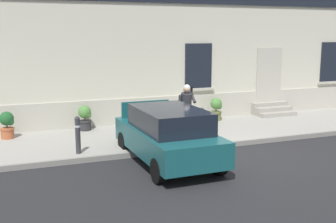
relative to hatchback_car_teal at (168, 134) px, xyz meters
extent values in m
plane|color=#232326|center=(1.88, -0.10, -0.79)|extent=(80.00, 80.00, 0.00)
cube|color=#99968E|center=(1.88, 2.70, -0.71)|extent=(24.00, 3.60, 0.15)
cube|color=gray|center=(1.88, 0.84, -0.71)|extent=(24.00, 0.12, 0.15)
cube|color=beige|center=(1.88, 5.20, 2.96)|extent=(24.00, 1.40, 7.50)
cube|color=#BCB7A8|center=(1.88, 4.48, -0.24)|extent=(24.00, 0.08, 1.10)
cube|color=#1E472D|center=(6.21, 4.47, 0.89)|extent=(1.00, 0.08, 2.10)
cube|color=#BCB7A8|center=(6.21, 4.45, 0.94)|extent=(1.16, 0.06, 2.24)
cube|color=black|center=(3.01, 4.47, 1.41)|extent=(1.10, 0.06, 1.70)
cube|color=#BCB7A8|center=(3.01, 4.44, 0.51)|extent=(1.30, 0.12, 0.10)
cube|color=black|center=(9.41, 4.47, 1.41)|extent=(1.10, 0.06, 1.70)
cube|color=#BCB7A8|center=(9.41, 4.44, 0.51)|extent=(1.30, 0.12, 0.10)
cube|color=#9E998E|center=(6.21, 3.70, -0.56)|extent=(1.62, 0.32, 0.16)
cube|color=#9E998E|center=(6.21, 4.02, -0.48)|extent=(1.62, 0.32, 0.32)
cube|color=#9E998E|center=(6.21, 4.34, -0.40)|extent=(1.62, 0.32, 0.48)
cube|color=#165156|center=(0.00, 0.02, -0.17)|extent=(1.81, 4.03, 0.64)
cube|color=black|center=(0.00, -0.13, 0.43)|extent=(1.58, 2.42, 0.56)
cube|color=black|center=(-0.03, 2.04, -0.39)|extent=(1.66, 0.12, 0.20)
cube|color=yellow|center=(-0.03, 2.04, -0.21)|extent=(0.52, 0.03, 0.12)
cube|color=#B21414|center=(-0.78, 2.02, 0.05)|extent=(0.16, 0.04, 0.18)
cube|color=#B21414|center=(0.72, 2.04, 0.05)|extent=(0.16, 0.04, 0.18)
cube|color=#165156|center=(-0.03, 1.77, 0.33)|extent=(1.49, 0.08, 0.60)
cylinder|color=black|center=(-0.77, -1.39, -0.49)|extent=(0.21, 0.60, 0.60)
cylinder|color=black|center=(0.82, -1.37, -0.49)|extent=(0.21, 0.60, 0.60)
cylinder|color=black|center=(-0.82, 1.41, -0.49)|extent=(0.21, 0.60, 0.60)
cylinder|color=black|center=(0.77, 1.43, -0.49)|extent=(0.21, 0.60, 0.60)
cylinder|color=#333338|center=(1.61, 1.25, -0.16)|extent=(0.14, 0.14, 0.95)
sphere|color=#333338|center=(1.61, 1.25, 0.33)|extent=(0.15, 0.15, 0.15)
cylinder|color=silver|center=(1.61, 1.25, 0.13)|extent=(0.15, 0.15, 0.06)
cylinder|color=#333338|center=(-2.16, 1.25, -0.16)|extent=(0.14, 0.14, 0.95)
sphere|color=#333338|center=(-2.16, 1.25, 0.33)|extent=(0.15, 0.15, 0.15)
cylinder|color=silver|center=(-2.16, 1.25, 0.13)|extent=(0.15, 0.15, 0.06)
cylinder|color=#2D2D33|center=(1.09, 1.56, -0.19)|extent=(0.15, 0.15, 0.82)
cube|color=black|center=(1.09, 1.62, -0.59)|extent=(0.12, 0.28, 0.10)
cylinder|color=#2D2D33|center=(1.31, 1.56, -0.19)|extent=(0.15, 0.15, 0.82)
cube|color=black|center=(1.31, 1.62, -0.59)|extent=(0.12, 0.28, 0.10)
cylinder|color=#2D2D33|center=(1.20, 1.52, 0.53)|extent=(0.34, 0.41, 0.66)
sphere|color=tan|center=(1.20, 1.47, 0.98)|extent=(0.22, 0.22, 0.22)
sphere|color=silver|center=(1.20, 1.47, 1.01)|extent=(0.21, 0.21, 0.21)
cylinder|color=#2D2D33|center=(0.98, 1.49, 0.52)|extent=(0.09, 0.16, 0.57)
cylinder|color=#2D2D33|center=(1.40, 1.49, 0.74)|extent=(0.09, 0.43, 0.40)
cube|color=black|center=(1.35, 1.45, 0.96)|extent=(0.07, 0.02, 0.15)
cylinder|color=#B25B38|center=(-3.95, 3.79, -0.47)|extent=(0.40, 0.40, 0.34)
cylinder|color=#B25B38|center=(-3.95, 3.79, -0.33)|extent=(0.44, 0.44, 0.05)
cylinder|color=#47331E|center=(-3.95, 3.79, -0.18)|extent=(0.04, 0.04, 0.24)
sphere|color=#1E5628|center=(-3.95, 3.79, 0.00)|extent=(0.44, 0.44, 0.44)
sphere|color=#1E5628|center=(-3.85, 3.74, -0.10)|extent=(0.24, 0.24, 0.24)
cylinder|color=#2D2D30|center=(-1.46, 4.04, -0.47)|extent=(0.40, 0.40, 0.34)
cylinder|color=#2D2D30|center=(-1.46, 4.04, -0.33)|extent=(0.44, 0.44, 0.05)
cylinder|color=#47331E|center=(-1.46, 4.04, -0.18)|extent=(0.04, 0.04, 0.24)
sphere|color=#4C843D|center=(-1.46, 4.04, 0.00)|extent=(0.44, 0.44, 0.44)
sphere|color=#4C843D|center=(-1.36, 3.99, -0.10)|extent=(0.24, 0.24, 0.24)
cylinder|color=beige|center=(1.04, 3.94, -0.47)|extent=(0.40, 0.40, 0.34)
cylinder|color=beige|center=(1.04, 3.94, -0.33)|extent=(0.44, 0.44, 0.05)
cylinder|color=#47331E|center=(1.04, 3.94, -0.18)|extent=(0.04, 0.04, 0.24)
sphere|color=#286B2D|center=(1.04, 3.94, 0.00)|extent=(0.44, 0.44, 0.44)
sphere|color=#286B2D|center=(1.14, 3.89, -0.10)|extent=(0.24, 0.24, 0.24)
cylinder|color=#606B38|center=(3.53, 3.95, -0.47)|extent=(0.40, 0.40, 0.34)
cylinder|color=#606B38|center=(3.53, 3.95, -0.33)|extent=(0.44, 0.44, 0.05)
cylinder|color=#47331E|center=(3.53, 3.95, -0.18)|extent=(0.04, 0.04, 0.24)
sphere|color=#4C843D|center=(3.53, 3.95, 0.00)|extent=(0.44, 0.44, 0.44)
sphere|color=#4C843D|center=(3.63, 3.90, -0.10)|extent=(0.24, 0.24, 0.24)
camera|label=1|loc=(-3.96, -10.13, 2.61)|focal=45.13mm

